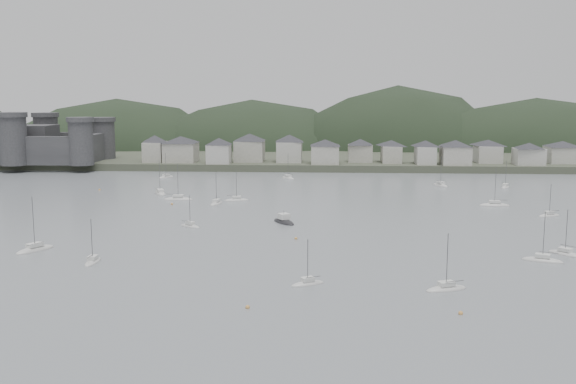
{
  "coord_description": "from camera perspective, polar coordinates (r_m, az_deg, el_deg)",
  "views": [
    {
      "loc": [
        10.09,
        -98.04,
        32.08
      ],
      "look_at": [
        0.0,
        75.0,
        6.0
      ],
      "focal_mm": 40.27,
      "sensor_mm": 36.0,
      "label": 1
    }
  ],
  "objects": [
    {
      "name": "far_shore_land",
      "position": [
        394.35,
        1.87,
        4.11
      ],
      "size": [
        900.0,
        250.0,
        3.0
      ],
      "primitive_type": "cube",
      "color": "#383D2D",
      "rests_on": "ground"
    },
    {
      "name": "castle",
      "position": [
        307.51,
        -21.75,
        4.01
      ],
      "size": [
        66.0,
        43.0,
        20.0
      ],
      "color": "#343436",
      "rests_on": "far_shore_land"
    },
    {
      "name": "forested_ridge",
      "position": [
        370.03,
        2.5,
        1.82
      ],
      "size": [
        851.55,
        103.94,
        102.57
      ],
      "color": "black",
      "rests_on": "ground"
    },
    {
      "name": "mooring_buoys",
      "position": [
        149.4,
        -3.09,
        -3.8
      ],
      "size": [
        173.23,
        120.99,
        0.7
      ],
      "color": "gold",
      "rests_on": "ground"
    },
    {
      "name": "waterfront_town",
      "position": [
        285.24,
        11.51,
        3.68
      ],
      "size": [
        451.48,
        28.46,
        12.92
      ],
      "color": "#99988C",
      "rests_on": "far_shore_land"
    },
    {
      "name": "moored_fleet",
      "position": [
        171.67,
        0.64,
        -2.15
      ],
      "size": [
        233.2,
        178.11,
        12.35
      ],
      "color": "beige",
      "rests_on": "ground"
    },
    {
      "name": "ground",
      "position": [
        103.65,
        -2.45,
        -9.48
      ],
      "size": [
        900.0,
        900.0,
        0.0
      ],
      "primitive_type": "plane",
      "color": "slate",
      "rests_on": "ground"
    },
    {
      "name": "motor_launch_far",
      "position": [
        163.9,
        -0.36,
        -2.63
      ],
      "size": [
        7.41,
        9.07,
        4.08
      ],
      "rotation": [
        0.0,
        0.0,
        3.72
      ],
      "color": "black",
      "rests_on": "ground"
    },
    {
      "name": "sailboat_lead",
      "position": [
        238.56,
        18.64,
        0.42
      ],
      "size": [
        5.35,
        7.59,
        10.02
      ],
      "rotation": [
        0.0,
        0.0,
        2.68
      ],
      "color": "beige",
      "rests_on": "ground"
    }
  ]
}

